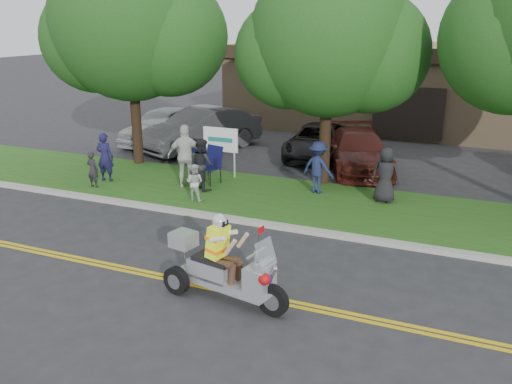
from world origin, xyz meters
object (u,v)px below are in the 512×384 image
at_px(spectator_adult_right, 186,156).
at_px(parked_car_right, 359,151).
at_px(parked_car_mid, 318,141).
at_px(spectator_adult_mid, 202,164).
at_px(trike_scooter, 222,270).
at_px(lawn_chair_b, 197,161).
at_px(lawn_chair_a, 212,162).
at_px(parked_car_left, 201,130).
at_px(parked_car_far_left, 163,125).
at_px(spectator_adult_left, 105,157).

height_order(spectator_adult_right, parked_car_right, spectator_adult_right).
bearing_deg(parked_car_mid, spectator_adult_mid, -114.34).
bearing_deg(trike_scooter, parked_car_mid, 108.89).
height_order(lawn_chair_b, spectator_adult_right, spectator_adult_right).
relative_size(lawn_chair_a, spectator_adult_right, 0.60).
distance_m(spectator_adult_right, parked_car_left, 5.39).
xyz_separation_m(lawn_chair_b, parked_car_far_left, (-4.17, 4.47, 0.14)).
height_order(trike_scooter, parked_car_far_left, trike_scooter).
relative_size(spectator_adult_right, parked_car_right, 0.40).
bearing_deg(lawn_chair_a, parked_car_mid, 81.97).
distance_m(lawn_chair_a, spectator_adult_mid, 0.80).
bearing_deg(lawn_chair_b, parked_car_far_left, 114.06).
relative_size(trike_scooter, spectator_adult_right, 1.34).
height_order(parked_car_far_left, parked_car_left, parked_car_left).
bearing_deg(parked_car_right, spectator_adult_mid, -151.79).
bearing_deg(spectator_adult_right, parked_car_left, -89.58).
height_order(parked_car_left, parked_car_mid, parked_car_left).
xyz_separation_m(lawn_chair_b, spectator_adult_left, (-2.54, -1.52, 0.25)).
xyz_separation_m(spectator_adult_right, parked_car_left, (-2.15, 4.94, -0.22)).
xyz_separation_m(trike_scooter, parked_car_left, (-6.33, 10.83, 0.26)).
relative_size(trike_scooter, lawn_chair_b, 2.74).
relative_size(lawn_chair_b, parked_car_left, 0.18).
bearing_deg(lawn_chair_a, lawn_chair_b, 169.90).
xyz_separation_m(lawn_chair_a, parked_car_mid, (2.07, 4.98, -0.14)).
bearing_deg(parked_car_right, lawn_chair_b, -165.31).
xyz_separation_m(lawn_chair_a, spectator_adult_left, (-3.27, -1.19, 0.12)).
distance_m(spectator_adult_left, parked_car_right, 8.70).
xyz_separation_m(lawn_chair_a, lawn_chair_b, (-0.72, 0.33, -0.13)).
bearing_deg(parked_car_far_left, lawn_chair_a, -41.27).
bearing_deg(spectator_adult_left, lawn_chair_b, -158.72).
bearing_deg(spectator_adult_mid, parked_car_mid, -79.60).
bearing_deg(trike_scooter, spectator_adult_right, 136.44).
relative_size(lawn_chair_b, parked_car_far_left, 0.21).
relative_size(trike_scooter, parked_car_far_left, 0.57).
distance_m(lawn_chair_b, parked_car_left, 4.37).
height_order(spectator_adult_left, parked_car_right, spectator_adult_left).
relative_size(lawn_chair_a, parked_car_far_left, 0.26).
height_order(trike_scooter, parked_car_left, trike_scooter).
height_order(lawn_chair_a, parked_car_right, parked_car_right).
distance_m(trike_scooter, parked_car_left, 12.55).
relative_size(lawn_chair_a, parked_car_right, 0.24).
bearing_deg(parked_car_far_left, spectator_adult_left, -71.63).
relative_size(lawn_chair_b, parked_car_right, 0.20).
distance_m(parked_car_far_left, parked_car_mid, 6.96).
relative_size(spectator_adult_mid, parked_car_left, 0.31).
bearing_deg(parked_car_far_left, trike_scooter, -49.93).
distance_m(spectator_adult_left, parked_car_far_left, 6.21).
height_order(lawn_chair_a, parked_car_mid, lawn_chair_a).
bearing_deg(parked_car_left, spectator_adult_left, -73.98).
bearing_deg(parked_car_right, parked_car_left, 154.17).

